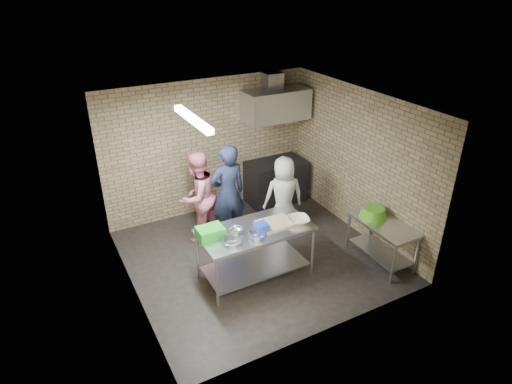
{
  "coord_description": "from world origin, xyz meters",
  "views": [
    {
      "loc": [
        -3.01,
        -5.59,
        4.5
      ],
      "look_at": [
        0.1,
        0.2,
        1.15
      ],
      "focal_mm": 30.89,
      "sensor_mm": 36.0,
      "label": 1
    }
  ],
  "objects_px": {
    "green_crate": "(210,232)",
    "blue_tub": "(261,227)",
    "woman_pink": "(197,197)",
    "side_counter": "(381,242)",
    "green_basin": "(373,212)",
    "woman_white": "(284,196)",
    "man_navy": "(228,194)",
    "prep_table": "(255,252)",
    "bottle_green": "(290,104)",
    "stove": "(275,181)"
  },
  "relations": [
    {
      "from": "woman_white",
      "to": "green_crate",
      "type": "bearing_deg",
      "value": 39.78
    },
    {
      "from": "woman_pink",
      "to": "blue_tub",
      "type": "bearing_deg",
      "value": 77.31
    },
    {
      "from": "blue_tub",
      "to": "man_navy",
      "type": "bearing_deg",
      "value": 87.53
    },
    {
      "from": "side_counter",
      "to": "blue_tub",
      "type": "distance_m",
      "value": 2.17
    },
    {
      "from": "blue_tub",
      "to": "woman_pink",
      "type": "height_order",
      "value": "woman_pink"
    },
    {
      "from": "side_counter",
      "to": "blue_tub",
      "type": "bearing_deg",
      "value": 164.74
    },
    {
      "from": "green_crate",
      "to": "man_navy",
      "type": "bearing_deg",
      "value": 53.94
    },
    {
      "from": "woman_pink",
      "to": "side_counter",
      "type": "bearing_deg",
      "value": 111.17
    },
    {
      "from": "prep_table",
      "to": "green_crate",
      "type": "xyz_separation_m",
      "value": [
        -0.7,
        0.12,
        0.52
      ]
    },
    {
      "from": "side_counter",
      "to": "man_navy",
      "type": "distance_m",
      "value": 2.77
    },
    {
      "from": "side_counter",
      "to": "green_basin",
      "type": "xyz_separation_m",
      "value": [
        -0.02,
        0.25,
        0.46
      ]
    },
    {
      "from": "green_crate",
      "to": "blue_tub",
      "type": "distance_m",
      "value": 0.78
    },
    {
      "from": "stove",
      "to": "woman_white",
      "type": "height_order",
      "value": "woman_white"
    },
    {
      "from": "blue_tub",
      "to": "woman_white",
      "type": "distance_m",
      "value": 1.51
    },
    {
      "from": "green_crate",
      "to": "prep_table",
      "type": "bearing_deg",
      "value": -9.73
    },
    {
      "from": "green_basin",
      "to": "man_navy",
      "type": "distance_m",
      "value": 2.53
    },
    {
      "from": "woman_pink",
      "to": "woman_white",
      "type": "distance_m",
      "value": 1.58
    },
    {
      "from": "stove",
      "to": "woman_pink",
      "type": "relative_size",
      "value": 0.71
    },
    {
      "from": "stove",
      "to": "green_basin",
      "type": "bearing_deg",
      "value": -80.24
    },
    {
      "from": "woman_white",
      "to": "woman_pink",
      "type": "bearing_deg",
      "value": -5.64
    },
    {
      "from": "green_basin",
      "to": "man_navy",
      "type": "relative_size",
      "value": 0.25
    },
    {
      "from": "man_navy",
      "to": "bottle_green",
      "type": "bearing_deg",
      "value": -151.86
    },
    {
      "from": "green_basin",
      "to": "prep_table",
      "type": "bearing_deg",
      "value": 168.95
    },
    {
      "from": "green_crate",
      "to": "woman_pink",
      "type": "height_order",
      "value": "woman_pink"
    },
    {
      "from": "stove",
      "to": "woman_pink",
      "type": "distance_m",
      "value": 2.11
    },
    {
      "from": "stove",
      "to": "man_navy",
      "type": "height_order",
      "value": "man_navy"
    },
    {
      "from": "woman_white",
      "to": "blue_tub",
      "type": "bearing_deg",
      "value": 59.93
    },
    {
      "from": "bottle_green",
      "to": "side_counter",
      "type": "bearing_deg",
      "value": -90.0
    },
    {
      "from": "side_counter",
      "to": "man_navy",
      "type": "height_order",
      "value": "man_navy"
    },
    {
      "from": "stove",
      "to": "blue_tub",
      "type": "xyz_separation_m",
      "value": [
        -1.56,
        -2.2,
        0.5
      ]
    },
    {
      "from": "bottle_green",
      "to": "woman_pink",
      "type": "bearing_deg",
      "value": -161.12
    },
    {
      "from": "bottle_green",
      "to": "woman_pink",
      "type": "xyz_separation_m",
      "value": [
        -2.43,
        -0.83,
        -1.17
      ]
    },
    {
      "from": "green_basin",
      "to": "bottle_green",
      "type": "relative_size",
      "value": 3.07
    },
    {
      "from": "prep_table",
      "to": "woman_pink",
      "type": "height_order",
      "value": "woman_pink"
    },
    {
      "from": "side_counter",
      "to": "green_crate",
      "type": "relative_size",
      "value": 3.04
    },
    {
      "from": "side_counter",
      "to": "blue_tub",
      "type": "xyz_separation_m",
      "value": [
        -2.01,
        0.55,
        0.58
      ]
    },
    {
      "from": "bottle_green",
      "to": "blue_tub",
      "type": "bearing_deg",
      "value": -129.53
    },
    {
      "from": "blue_tub",
      "to": "side_counter",
      "type": "bearing_deg",
      "value": -15.26
    },
    {
      "from": "man_navy",
      "to": "green_basin",
      "type": "bearing_deg",
      "value": 138.48
    },
    {
      "from": "prep_table",
      "to": "bottle_green",
      "type": "height_order",
      "value": "bottle_green"
    },
    {
      "from": "stove",
      "to": "woman_pink",
      "type": "height_order",
      "value": "woman_pink"
    },
    {
      "from": "woman_pink",
      "to": "woman_white",
      "type": "relative_size",
      "value": 1.12
    },
    {
      "from": "side_counter",
      "to": "blue_tub",
      "type": "height_order",
      "value": "blue_tub"
    },
    {
      "from": "man_navy",
      "to": "woman_white",
      "type": "xyz_separation_m",
      "value": [
        1.0,
        -0.27,
        -0.17
      ]
    },
    {
      "from": "green_basin",
      "to": "woman_white",
      "type": "distance_m",
      "value": 1.65
    },
    {
      "from": "prep_table",
      "to": "green_basin",
      "type": "distance_m",
      "value": 2.12
    },
    {
      "from": "side_counter",
      "to": "woman_pink",
      "type": "xyz_separation_m",
      "value": [
        -2.43,
        2.16,
        0.47
      ]
    },
    {
      "from": "blue_tub",
      "to": "prep_table",
      "type": "bearing_deg",
      "value": 116.57
    },
    {
      "from": "stove",
      "to": "bottle_green",
      "type": "height_order",
      "value": "bottle_green"
    },
    {
      "from": "green_basin",
      "to": "woman_white",
      "type": "xyz_separation_m",
      "value": [
        -0.94,
        1.35,
        -0.08
      ]
    }
  ]
}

